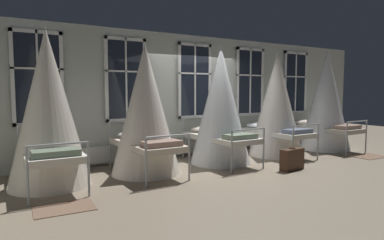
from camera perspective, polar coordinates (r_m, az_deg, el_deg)
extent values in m
plane|color=gray|center=(7.72, 4.77, -7.24)|extent=(22.08, 22.08, 0.00)
cube|color=#B2B7AD|center=(8.57, 0.08, 4.12)|extent=(12.04, 0.10, 3.01)
cube|color=black|center=(7.28, -24.65, 6.45)|extent=(0.96, 0.02, 1.86)
cube|color=silver|center=(7.31, -24.40, -0.59)|extent=(0.96, 0.06, 0.07)
cube|color=silver|center=(7.37, -24.91, 13.43)|extent=(0.96, 0.06, 0.07)
cube|color=silver|center=(7.25, -28.16, 6.33)|extent=(0.07, 0.06, 1.86)
cube|color=silver|center=(7.35, -21.19, 6.55)|extent=(0.07, 0.06, 1.86)
cube|color=silver|center=(7.28, -24.65, 6.45)|extent=(0.04, 0.06, 1.86)
cube|color=silver|center=(7.29, -24.70, 7.91)|extent=(0.96, 0.06, 0.04)
cube|color=black|center=(7.69, -11.13, 6.70)|extent=(0.96, 0.02, 1.86)
cube|color=silver|center=(7.72, -11.02, 0.03)|extent=(0.96, 0.06, 0.07)
cube|color=silver|center=(7.78, -11.24, 13.32)|extent=(0.96, 0.06, 0.07)
cube|color=silver|center=(7.56, -14.32, 6.67)|extent=(0.07, 0.06, 1.86)
cube|color=silver|center=(7.86, -8.06, 6.70)|extent=(0.07, 0.06, 1.86)
cube|color=silver|center=(7.69, -11.13, 6.70)|extent=(0.04, 0.06, 1.86)
cube|color=silver|center=(7.70, -11.15, 8.08)|extent=(0.96, 0.06, 0.04)
cube|color=black|center=(8.47, 0.47, 6.62)|extent=(0.96, 0.02, 1.86)
cube|color=silver|center=(8.50, 0.46, 0.56)|extent=(0.96, 0.06, 0.07)
cube|color=silver|center=(8.55, 0.47, 12.64)|extent=(0.96, 0.06, 0.07)
cube|color=silver|center=(8.25, -2.18, 6.66)|extent=(0.07, 0.06, 1.86)
cube|color=silver|center=(8.71, 2.98, 6.57)|extent=(0.07, 0.06, 1.86)
cube|color=silver|center=(8.47, 0.47, 6.62)|extent=(0.04, 0.06, 1.86)
cube|color=silver|center=(8.48, 0.47, 7.88)|extent=(0.96, 0.06, 0.04)
cube|color=black|center=(9.53, 9.80, 6.36)|extent=(0.96, 0.02, 1.86)
cube|color=silver|center=(9.55, 9.72, 0.97)|extent=(0.96, 0.06, 0.07)
cube|color=silver|center=(9.60, 9.88, 11.72)|extent=(0.96, 0.06, 0.07)
cube|color=silver|center=(9.25, 7.70, 6.43)|extent=(0.07, 0.06, 1.86)
cube|color=silver|center=(9.83, 11.78, 6.28)|extent=(0.07, 0.06, 1.86)
cube|color=silver|center=(9.53, 9.80, 6.36)|extent=(0.04, 0.06, 1.86)
cube|color=silver|center=(9.54, 9.82, 7.48)|extent=(0.96, 0.06, 0.04)
cube|color=black|center=(10.79, 17.11, 6.04)|extent=(0.96, 0.02, 1.86)
cube|color=silver|center=(10.81, 16.99, 1.28)|extent=(0.96, 0.06, 0.07)
cube|color=silver|center=(10.85, 17.23, 10.78)|extent=(0.96, 0.06, 0.07)
cube|color=silver|center=(10.47, 15.47, 6.12)|extent=(0.07, 0.06, 1.86)
cube|color=silver|center=(11.12, 18.65, 5.96)|extent=(0.07, 0.06, 1.86)
cube|color=silver|center=(10.79, 17.11, 6.04)|extent=(0.04, 0.06, 1.86)
cube|color=silver|center=(10.80, 17.13, 7.03)|extent=(0.96, 0.06, 0.04)
cube|color=silver|center=(8.56, 0.53, -4.31)|extent=(7.79, 0.10, 0.36)
cylinder|color=#9EA3A8|center=(7.18, -27.30, -4.72)|extent=(0.04, 0.04, 0.98)
cylinder|color=#9EA3A8|center=(7.27, -20.61, -4.37)|extent=(0.04, 0.04, 0.98)
cylinder|color=#9EA3A8|center=(5.33, -26.10, -8.59)|extent=(0.04, 0.04, 0.85)
cylinder|color=#9EA3A8|center=(5.45, -17.11, -8.01)|extent=(0.04, 0.04, 0.85)
cylinder|color=#9EA3A8|center=(6.24, -26.81, -5.81)|extent=(0.05, 1.90, 0.03)
cylinder|color=#9EA3A8|center=(6.35, -19.14, -5.38)|extent=(0.05, 1.90, 0.03)
cylinder|color=#9EA3A8|center=(7.15, -24.07, -0.67)|extent=(0.85, 0.04, 0.03)
cylinder|color=#9EA3A8|center=(5.30, -21.70, -3.83)|extent=(0.85, 0.04, 0.03)
cube|color=silver|center=(6.27, -22.96, -5.11)|extent=(0.88, 1.93, 0.11)
ellipsoid|color=silver|center=(6.95, -23.77, -3.14)|extent=(0.65, 0.40, 0.14)
cube|color=slate|center=(5.58, -22.06, -5.19)|extent=(0.70, 0.36, 0.10)
cone|color=silver|center=(6.19, -23.20, 1.93)|extent=(1.37, 1.37, 2.69)
cylinder|color=#9EA3A8|center=(7.47, -13.76, -3.95)|extent=(0.04, 0.04, 0.98)
cylinder|color=#9EA3A8|center=(7.77, -7.80, -3.52)|extent=(0.04, 0.04, 0.98)
cylinder|color=#9EA3A8|center=(5.73, -7.79, -7.21)|extent=(0.04, 0.04, 0.85)
cylinder|color=#9EA3A8|center=(6.11, -0.48, -6.39)|extent=(0.04, 0.04, 0.85)
cylinder|color=#9EA3A8|center=(6.58, -11.18, -4.84)|extent=(0.06, 1.90, 0.03)
cylinder|color=#9EA3A8|center=(6.91, -4.59, -4.29)|extent=(0.06, 1.90, 0.03)
cylinder|color=#9EA3A8|center=(7.55, -10.78, -0.05)|extent=(0.85, 0.05, 0.03)
cylinder|color=#9EA3A8|center=(5.84, -4.04, -2.71)|extent=(0.85, 0.05, 0.03)
cube|color=beige|center=(6.72, -7.81, -4.10)|extent=(0.90, 1.94, 0.11)
ellipsoid|color=silver|center=(7.36, -10.07, -2.37)|extent=(0.65, 0.41, 0.14)
cube|color=gray|center=(6.09, -5.17, -4.01)|extent=(0.70, 0.37, 0.10)
cone|color=silver|center=(6.65, -7.88, 1.89)|extent=(1.37, 1.37, 2.55)
cylinder|color=#9EA3A8|center=(8.22, -1.50, -3.00)|extent=(0.04, 0.04, 0.98)
cylinder|color=#9EA3A8|center=(8.68, 3.35, -2.59)|extent=(0.04, 0.04, 0.98)
cylinder|color=#9EA3A8|center=(6.68, 6.74, -5.46)|extent=(0.04, 0.04, 0.85)
cylinder|color=#9EA3A8|center=(7.23, 12.04, -4.74)|extent=(0.04, 0.04, 0.85)
cylinder|color=#9EA3A8|center=(7.42, 2.19, -3.64)|extent=(0.06, 1.90, 0.03)
cylinder|color=#9EA3A8|center=(7.92, 7.30, -3.14)|extent=(0.06, 1.90, 0.03)
cylinder|color=#9EA3A8|center=(8.39, 1.00, 0.52)|extent=(0.85, 0.04, 0.03)
cylinder|color=#9EA3A8|center=(6.88, 9.55, -1.60)|extent=(0.85, 0.04, 0.03)
cube|color=silver|center=(7.65, 4.83, -2.97)|extent=(0.89, 1.93, 0.11)
ellipsoid|color=beige|center=(8.22, 1.89, -1.53)|extent=(0.65, 0.41, 0.14)
cube|color=slate|center=(7.10, 8.15, -2.76)|extent=(0.70, 0.37, 0.10)
cone|color=white|center=(7.59, 4.87, 2.52)|extent=(1.37, 1.37, 2.62)
cylinder|color=#9EA3A8|center=(9.24, 7.96, -2.17)|extent=(0.04, 0.04, 0.98)
cylinder|color=#9EA3A8|center=(9.79, 11.82, -1.83)|extent=(0.04, 0.04, 0.98)
cylinder|color=#9EA3A8|center=(7.88, 16.72, -4.04)|extent=(0.04, 0.04, 0.85)
cylinder|color=#9EA3A8|center=(8.52, 20.56, -3.49)|extent=(0.04, 0.04, 0.85)
cylinder|color=#9EA3A8|center=(8.52, 12.00, -2.63)|extent=(0.04, 1.90, 0.03)
cylinder|color=#9EA3A8|center=(9.12, 15.89, -2.22)|extent=(0.04, 1.90, 0.03)
cylinder|color=#9EA3A8|center=(9.46, 9.99, 0.95)|extent=(0.85, 0.04, 0.03)
cylinder|color=#9EA3A8|center=(8.14, 18.80, -0.79)|extent=(0.85, 0.04, 0.03)
cube|color=silver|center=(8.81, 14.02, -2.06)|extent=(0.87, 1.93, 0.11)
ellipsoid|color=silver|center=(9.31, 10.93, -0.86)|extent=(0.65, 0.40, 0.14)
cube|color=slate|center=(8.33, 17.40, -1.81)|extent=(0.70, 0.36, 0.10)
cone|color=silver|center=(8.75, 14.12, 2.63)|extent=(1.37, 1.37, 2.59)
cylinder|color=#9EA3A8|center=(10.43, 15.99, -1.51)|extent=(0.04, 0.04, 0.98)
cylinder|color=#9EA3A8|center=(11.07, 18.94, -1.22)|extent=(0.04, 0.04, 0.98)
cylinder|color=#9EA3A8|center=(9.28, 24.73, -2.95)|extent=(0.04, 0.04, 0.85)
cylinder|color=#9EA3A8|center=(9.99, 27.41, -2.52)|extent=(0.04, 0.04, 0.85)
cylinder|color=#9EA3A8|center=(9.82, 20.12, -1.84)|extent=(0.07, 1.90, 0.03)
cylinder|color=#9EA3A8|center=(10.49, 22.97, -1.51)|extent=(0.07, 1.90, 0.03)
cylinder|color=#9EA3A8|center=(10.70, 17.58, 1.25)|extent=(0.85, 0.05, 0.03)
cylinder|color=#9EA3A8|center=(9.59, 26.22, -0.21)|extent=(0.85, 0.05, 0.03)
cube|color=#B7B2A3|center=(10.15, 21.60, -1.36)|extent=(0.90, 1.94, 0.11)
ellipsoid|color=beige|center=(10.57, 18.52, -0.34)|extent=(0.66, 0.41, 0.14)
cube|color=gray|center=(9.74, 24.88, -1.09)|extent=(0.70, 0.37, 0.10)
cone|color=white|center=(10.09, 21.75, 3.22)|extent=(1.37, 1.37, 2.77)
cube|color=brown|center=(5.14, -20.84, -13.76)|extent=(0.83, 0.60, 0.01)
cube|color=brown|center=(9.48, 27.80, -5.49)|extent=(0.81, 0.57, 0.01)
cube|color=#472D1E|center=(7.28, 16.59, -6.40)|extent=(0.58, 0.26, 0.44)
cube|color=tan|center=(7.35, 15.92, -6.29)|extent=(0.50, 0.07, 0.03)
torus|color=#472D1E|center=(7.24, 16.64, -4.58)|extent=(0.16, 0.16, 0.02)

